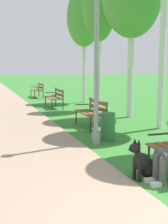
# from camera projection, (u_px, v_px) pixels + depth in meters

# --- Properties ---
(park_bench_mid) EXTENTS (0.55, 1.50, 0.85)m
(park_bench_mid) POSITION_uv_depth(u_px,v_px,m) (92.00, 111.00, 9.57)
(park_bench_mid) COLOR brown
(park_bench_mid) RESTS_ON ground
(park_bench_far) EXTENTS (0.55, 1.50, 0.85)m
(park_bench_far) POSITION_uv_depth(u_px,v_px,m) (55.00, 96.00, 14.12)
(park_bench_far) COLOR brown
(park_bench_far) RESTS_ON ground
(park_bench_furthest) EXTENTS (0.55, 1.50, 0.85)m
(park_bench_furthest) POSITION_uv_depth(u_px,v_px,m) (38.00, 89.00, 18.66)
(park_bench_furthest) COLOR brown
(park_bench_furthest) RESTS_ON ground
(dog_black) EXTENTS (0.81, 0.41, 0.71)m
(dog_black) POSITION_uv_depth(u_px,v_px,m) (145.00, 163.00, 5.25)
(dog_black) COLOR black
(dog_black) RESTS_ON ground
(lamp_post_near) EXTENTS (0.24, 0.24, 4.65)m
(lamp_post_near) POSITION_uv_depth(u_px,v_px,m) (96.00, 42.00, 7.29)
(lamp_post_near) COLOR gray
(lamp_post_near) RESTS_ON ground
(birch_tree_fifth) EXTENTS (1.47, 1.30, 6.04)m
(birch_tree_fifth) POSITION_uv_depth(u_px,v_px,m) (99.00, 3.00, 12.94)
(birch_tree_fifth) COLOR silver
(birch_tree_fifth) RESTS_ON ground
(birch_tree_sixth) EXTENTS (1.70, 1.69, 5.64)m
(birch_tree_sixth) POSITION_uv_depth(u_px,v_px,m) (84.00, 18.00, 15.64)
(birch_tree_sixth) COLOR silver
(birch_tree_sixth) RESTS_ON ground
(litter_bin) EXTENTS (0.36, 0.36, 0.70)m
(litter_bin) POSITION_uv_depth(u_px,v_px,m) (108.00, 127.00, 7.95)
(litter_bin) COLOR #2D6638
(litter_bin) RESTS_ON ground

